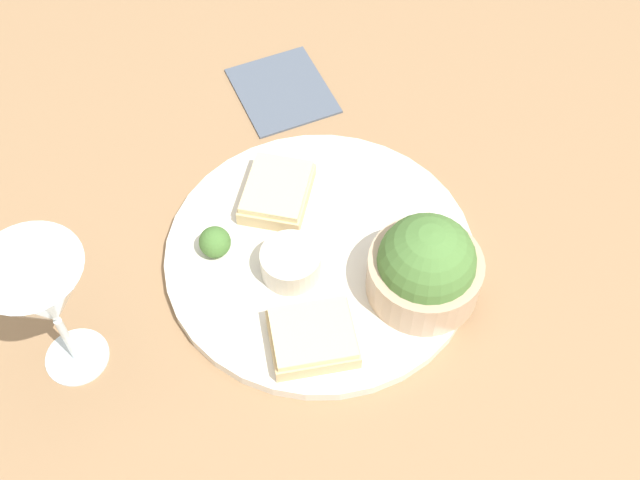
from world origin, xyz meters
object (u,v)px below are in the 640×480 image
object	(u,v)px
salad_bowl	(425,267)
napkin	(282,90)
wine_glass	(44,297)
sauce_ramekin	(293,264)
cheese_toast_far	(313,337)
cheese_toast_near	(277,192)

from	to	relation	value
salad_bowl	napkin	bearing A→B (deg)	-103.16
salad_bowl	wine_glass	xyz separation A→B (m)	(0.31, -0.17, 0.07)
wine_glass	napkin	distance (m)	0.44
sauce_ramekin	cheese_toast_far	size ratio (longest dim) A/B	0.59
salad_bowl	cheese_toast_near	distance (m)	0.19
napkin	sauce_ramekin	bearing A→B (deg)	53.57
salad_bowl	sauce_ramekin	bearing A→B (deg)	-47.88
salad_bowl	wine_glass	size ratio (longest dim) A/B	0.69
salad_bowl	napkin	distance (m)	0.34
salad_bowl	wine_glass	bearing A→B (deg)	-28.37
wine_glass	salad_bowl	bearing A→B (deg)	151.63
napkin	cheese_toast_near	bearing A→B (deg)	49.58
cheese_toast_far	sauce_ramekin	bearing A→B (deg)	-115.98
wine_glass	napkin	world-z (taller)	wine_glass
wine_glass	napkin	size ratio (longest dim) A/B	1.09
sauce_ramekin	cheese_toast_near	size ratio (longest dim) A/B	0.56
cheese_toast_near	sauce_ramekin	bearing A→B (deg)	60.82
salad_bowl	wine_glass	world-z (taller)	wine_glass
salad_bowl	napkin	world-z (taller)	salad_bowl
cheese_toast_near	napkin	distance (m)	0.18
sauce_ramekin	cheese_toast_far	xyz separation A→B (m)	(0.04, 0.08, -0.00)
sauce_ramekin	napkin	world-z (taller)	sauce_ramekin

